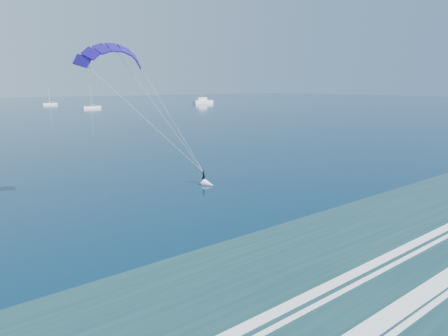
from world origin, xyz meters
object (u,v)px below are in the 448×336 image
object	(u,v)px
kitesurfer_rig	(165,120)
sailboat_3	(50,104)
sailboat_4	(92,107)
motor_yacht	(203,101)

from	to	relation	value
kitesurfer_rig	sailboat_3	world-z (taller)	kitesurfer_rig
sailboat_3	kitesurfer_rig	bearing A→B (deg)	-102.50
sailboat_3	sailboat_4	world-z (taller)	sailboat_4
kitesurfer_rig	motor_yacht	size ratio (longest dim) A/B	1.25
motor_yacht	sailboat_4	bearing A→B (deg)	-171.22
motor_yacht	sailboat_4	size ratio (longest dim) A/B	1.15
kitesurfer_rig	motor_yacht	bearing A→B (deg)	53.44
motor_yacht	kitesurfer_rig	bearing A→B (deg)	-126.56
sailboat_3	sailboat_4	size ratio (longest dim) A/B	0.92
kitesurfer_rig	sailboat_4	size ratio (longest dim) A/B	1.44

